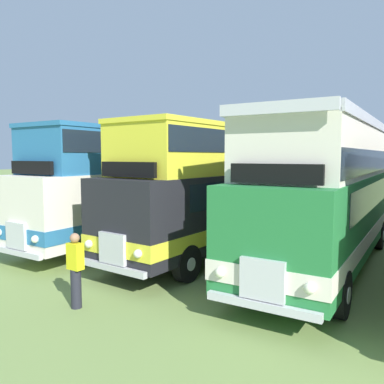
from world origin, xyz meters
name	(u,v)px	position (x,y,z in m)	size (l,w,h in m)	color
bus_first_in_row	(138,180)	(-15.28, -0.26, 2.47)	(2.79, 10.92, 4.49)	silver
bus_second_in_row	(225,183)	(-11.45, 0.23, 2.47)	(2.88, 11.07, 4.49)	black
bus_third_in_row	(328,192)	(-7.64, -0.06, 2.36)	(2.95, 10.92, 4.52)	#237538
marshal_person	(76,270)	(-11.50, -6.63, 0.89)	(0.36, 0.24, 1.73)	#23232D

